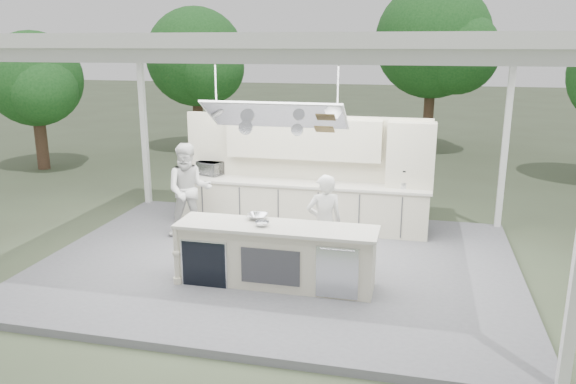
% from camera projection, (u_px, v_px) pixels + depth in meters
% --- Properties ---
extents(ground, '(90.00, 90.00, 0.00)m').
position_uv_depth(ground, '(278.00, 268.00, 9.69)').
color(ground, '#465339').
rests_on(ground, ground).
extents(stage_deck, '(8.00, 6.00, 0.12)m').
position_uv_depth(stage_deck, '(278.00, 264.00, 9.67)').
color(stage_deck, slate).
rests_on(stage_deck, ground).
extents(tent, '(8.20, 6.20, 3.86)m').
position_uv_depth(tent, '(277.00, 46.00, 8.72)').
color(tent, white).
rests_on(tent, ground).
extents(demo_island, '(3.10, 0.79, 0.95)m').
position_uv_depth(demo_island, '(275.00, 255.00, 8.64)').
color(demo_island, beige).
rests_on(demo_island, stage_deck).
extents(back_counter, '(5.08, 0.72, 0.95)m').
position_uv_depth(back_counter, '(301.00, 205.00, 11.32)').
color(back_counter, beige).
rests_on(back_counter, stage_deck).
extents(back_wall_unit, '(5.05, 0.48, 2.25)m').
position_uv_depth(back_wall_unit, '(326.00, 156.00, 11.17)').
color(back_wall_unit, beige).
rests_on(back_wall_unit, stage_deck).
extents(tree_cluster, '(19.55, 9.40, 5.85)m').
position_uv_depth(tree_cluster, '(348.00, 58.00, 18.07)').
color(tree_cluster, brown).
rests_on(tree_cluster, ground).
extents(head_chef, '(0.69, 0.58, 1.61)m').
position_uv_depth(head_chef, '(324.00, 223.00, 9.12)').
color(head_chef, white).
rests_on(head_chef, stage_deck).
extents(sous_chef, '(1.08, 0.97, 1.82)m').
position_uv_depth(sous_chef, '(189.00, 190.00, 10.73)').
color(sous_chef, silver).
rests_on(sous_chef, stage_deck).
extents(toaster_oven, '(0.60, 0.50, 0.28)m').
position_uv_depth(toaster_oven, '(210.00, 168.00, 11.78)').
color(toaster_oven, silver).
rests_on(toaster_oven, back_counter).
extents(bowl_large, '(0.35, 0.35, 0.08)m').
position_uv_depth(bowl_large, '(257.00, 217.00, 8.83)').
color(bowl_large, silver).
rests_on(bowl_large, demo_island).
extents(bowl_small, '(0.25, 0.25, 0.07)m').
position_uv_depth(bowl_small, '(262.00, 224.00, 8.50)').
color(bowl_small, silver).
rests_on(bowl_small, demo_island).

